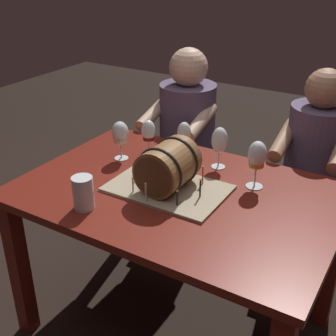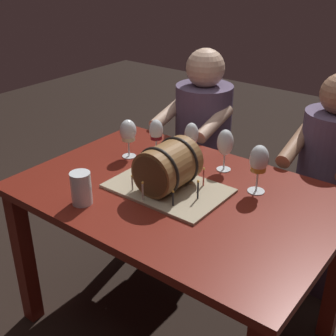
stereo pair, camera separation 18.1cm
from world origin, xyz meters
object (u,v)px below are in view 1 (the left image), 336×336
(wine_glass_white, at_px, (120,134))
(dining_table, at_px, (178,213))
(wine_glass_red, at_px, (148,133))
(beer_pint, at_px, (83,194))
(wine_glass_amber, at_px, (257,157))
(wine_glass_empty, at_px, (220,141))
(wine_glass_rose, at_px, (184,135))
(barrel_cake, at_px, (168,170))
(person_seated_left, at_px, (186,153))
(person_seated_right, at_px, (309,188))

(wine_glass_white, bearing_deg, dining_table, -18.03)
(wine_glass_red, distance_m, beer_pint, 0.52)
(wine_glass_amber, distance_m, wine_glass_empty, 0.23)
(wine_glass_amber, distance_m, beer_pint, 0.71)
(wine_glass_amber, distance_m, wine_glass_rose, 0.40)
(barrel_cake, distance_m, wine_glass_red, 0.33)
(barrel_cake, height_order, wine_glass_red, barrel_cake)
(wine_glass_amber, bearing_deg, wine_glass_white, -174.19)
(barrel_cake, xyz_separation_m, wine_glass_rose, (-0.09, 0.30, 0.03))
(wine_glass_amber, xyz_separation_m, person_seated_left, (-0.63, 0.56, -0.35))
(wine_glass_red, relative_size, person_seated_right, 0.16)
(barrel_cake, bearing_deg, beer_pint, -124.66)
(wine_glass_empty, height_order, wine_glass_white, wine_glass_empty)
(wine_glass_amber, xyz_separation_m, wine_glass_rose, (-0.39, 0.09, -0.02))
(barrel_cake, height_order, beer_pint, barrel_cake)
(wine_glass_white, relative_size, beer_pint, 1.41)
(wine_glass_rose, distance_m, person_seated_right, 0.77)
(wine_glass_empty, bearing_deg, wine_glass_white, -160.25)
(wine_glass_red, height_order, wine_glass_white, wine_glass_red)
(wine_glass_empty, relative_size, person_seated_right, 0.17)
(wine_glass_empty, distance_m, beer_pint, 0.66)
(wine_glass_red, bearing_deg, wine_glass_empty, 12.93)
(wine_glass_red, distance_m, wine_glass_white, 0.13)
(dining_table, height_order, wine_glass_empty, wine_glass_empty)
(barrel_cake, bearing_deg, wine_glass_rose, 107.42)
(barrel_cake, bearing_deg, wine_glass_red, 137.33)
(dining_table, distance_m, barrel_cake, 0.21)
(beer_pint, xyz_separation_m, person_seated_left, (-0.13, 1.06, -0.27))
(wine_glass_white, bearing_deg, wine_glass_rose, 31.87)
(wine_glass_rose, height_order, person_seated_right, person_seated_right)
(wine_glass_amber, height_order, person_seated_right, person_seated_right)
(wine_glass_red, xyz_separation_m, wine_glass_rose, (0.15, 0.08, -0.01))
(wine_glass_rose, bearing_deg, wine_glass_amber, -13.12)
(wine_glass_white, xyz_separation_m, beer_pint, (0.14, -0.43, -0.07))
(wine_glass_amber, bearing_deg, wine_glass_empty, 156.76)
(wine_glass_red, distance_m, wine_glass_rose, 0.17)
(person_seated_left, xyz_separation_m, person_seated_right, (0.74, -0.00, -0.03))
(dining_table, distance_m, wine_glass_rose, 0.39)
(wine_glass_red, distance_m, person_seated_left, 0.65)
(wine_glass_amber, xyz_separation_m, wine_glass_red, (-0.54, 0.01, -0.01))
(wine_glass_white, bearing_deg, person_seated_right, 39.54)
(wine_glass_amber, bearing_deg, person_seated_left, 138.51)
(barrel_cake, bearing_deg, wine_glass_white, 157.55)
(wine_glass_empty, xyz_separation_m, wine_glass_white, (-0.43, -0.16, -0.00))
(wine_glass_rose, relative_size, beer_pint, 1.38)
(person_seated_right, bearing_deg, wine_glass_amber, -101.39)
(person_seated_left, bearing_deg, wine_glass_rose, -62.77)
(dining_table, bearing_deg, wine_glass_rose, 115.03)
(person_seated_right, bearing_deg, barrel_cake, -118.12)
(wine_glass_empty, height_order, wine_glass_rose, wine_glass_empty)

